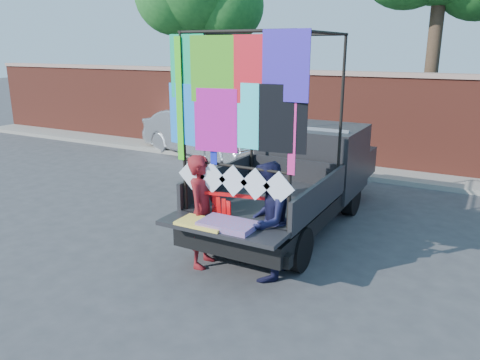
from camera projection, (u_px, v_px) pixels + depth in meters
The scene contains 8 objects.
ground at pixel (265, 273), 6.93m from camera, with size 90.00×90.00×0.00m, color #38383A.
brick_wall at pixel (380, 121), 12.47m from camera, with size 30.00×0.45×2.61m.
curb at pixel (370, 173), 12.23m from camera, with size 30.00×1.20×0.12m, color gray.
pickup_truck at pixel (303, 174), 9.00m from camera, with size 2.18×5.48×3.45m.
sedan at pixel (204, 133), 14.20m from camera, with size 1.52×4.35×1.43m, color silver.
woman at pixel (203, 211), 6.99m from camera, with size 0.63×0.41×1.73m, color maroon.
man at pixel (267, 221), 6.60m from camera, with size 0.84×0.65×1.72m, color #161638.
streamer_bundle at pixel (227, 208), 6.80m from camera, with size 1.01×0.25×0.70m.
Camera 1 is at (2.71, -5.69, 3.23)m, focal length 35.00 mm.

